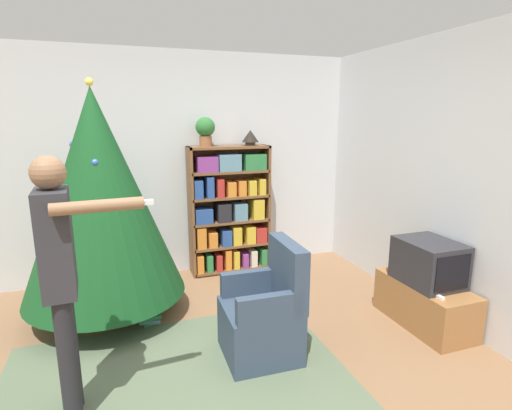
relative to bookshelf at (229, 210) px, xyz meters
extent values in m
plane|color=#846042|center=(-0.71, -2.08, -0.76)|extent=(14.00, 14.00, 0.00)
cube|color=silver|center=(-0.71, 0.23, 0.54)|extent=(8.00, 0.10, 2.60)
cube|color=silver|center=(1.60, -2.08, 0.54)|extent=(0.10, 8.00, 2.60)
cube|color=#56664C|center=(-0.94, -1.94, -0.76)|extent=(2.44, 1.71, 0.01)
cube|color=brown|center=(-0.46, 0.01, 0.00)|extent=(0.03, 0.30, 1.53)
cube|color=brown|center=(0.47, 0.01, 0.00)|extent=(0.03, 0.30, 1.53)
cube|color=brown|center=(0.00, 0.01, 0.75)|extent=(0.96, 0.30, 0.03)
cube|color=brown|center=(0.00, 0.15, 0.00)|extent=(0.96, 0.01, 1.53)
cube|color=brown|center=(0.00, 0.01, -0.73)|extent=(0.93, 0.30, 0.03)
cube|color=orange|center=(-0.39, -0.03, -0.61)|extent=(0.08, 0.23, 0.22)
cube|color=#2D7A42|center=(-0.28, -0.02, -0.61)|extent=(0.07, 0.24, 0.21)
cube|color=#B22D28|center=(-0.17, -0.01, -0.62)|extent=(0.07, 0.26, 0.19)
cube|color=orange|center=(-0.05, -0.03, -0.59)|extent=(0.07, 0.23, 0.24)
cube|color=gold|center=(0.05, -0.03, -0.61)|extent=(0.07, 0.22, 0.22)
cube|color=#843889|center=(0.16, 0.00, -0.63)|extent=(0.07, 0.28, 0.17)
cube|color=beige|center=(0.28, -0.02, -0.62)|extent=(0.08, 0.25, 0.20)
cube|color=#2D7A42|center=(0.41, -0.01, -0.61)|extent=(0.07, 0.27, 0.20)
cube|color=brown|center=(0.00, 0.01, -0.43)|extent=(0.93, 0.30, 0.03)
cube|color=orange|center=(-0.37, -0.01, -0.29)|extent=(0.11, 0.27, 0.25)
cube|color=orange|center=(-0.23, 0.00, -0.32)|extent=(0.10, 0.28, 0.18)
cube|color=#284C93|center=(-0.07, -0.03, -0.32)|extent=(0.12, 0.23, 0.19)
cube|color=gold|center=(0.06, -0.03, -0.31)|extent=(0.11, 0.22, 0.22)
cube|color=gold|center=(0.24, -0.03, -0.31)|extent=(0.11, 0.22, 0.21)
cube|color=#B22D28|center=(0.37, -0.01, -0.32)|extent=(0.13, 0.25, 0.18)
cube|color=brown|center=(0.00, 0.01, -0.13)|extent=(0.93, 0.30, 0.03)
cube|color=#284C93|center=(-0.33, -0.03, -0.03)|extent=(0.20, 0.23, 0.17)
cube|color=#232328|center=(-0.09, -0.01, -0.01)|extent=(0.16, 0.26, 0.22)
cube|color=#5B899E|center=(0.11, -0.01, -0.01)|extent=(0.16, 0.26, 0.21)
cube|color=gold|center=(0.33, -0.01, 0.01)|extent=(0.14, 0.27, 0.24)
cube|color=brown|center=(0.00, 0.01, 0.17)|extent=(0.93, 0.30, 0.03)
cube|color=#284C93|center=(-0.39, -0.01, 0.29)|extent=(0.10, 0.27, 0.21)
cube|color=#284C93|center=(-0.25, -0.01, 0.31)|extent=(0.08, 0.27, 0.24)
cube|color=#B22D28|center=(-0.13, -0.02, 0.29)|extent=(0.08, 0.25, 0.21)
cube|color=orange|center=(0.00, 0.00, 0.27)|extent=(0.10, 0.28, 0.17)
cube|color=orange|center=(0.13, -0.03, 0.27)|extent=(0.09, 0.22, 0.18)
cube|color=gold|center=(0.26, -0.02, 0.27)|extent=(0.09, 0.24, 0.18)
cube|color=gold|center=(0.38, -0.03, 0.28)|extent=(0.08, 0.23, 0.19)
cube|color=brown|center=(0.00, 0.01, 0.47)|extent=(0.93, 0.30, 0.03)
cube|color=#843889|center=(-0.27, -0.02, 0.57)|extent=(0.24, 0.24, 0.18)
cube|color=#5B899E|center=(-0.01, -0.04, 0.58)|extent=(0.26, 0.21, 0.19)
cube|color=#2D7A42|center=(0.30, -0.02, 0.58)|extent=(0.26, 0.25, 0.19)
cube|color=#996638|center=(1.31, -1.87, -0.56)|extent=(0.44, 0.90, 0.40)
cube|color=#28282D|center=(1.31, -1.87, -0.16)|extent=(0.43, 0.54, 0.39)
cube|color=black|center=(1.31, -2.14, -0.16)|extent=(0.35, 0.01, 0.30)
cube|color=white|center=(1.18, -2.14, -0.35)|extent=(0.04, 0.12, 0.02)
cylinder|color=#4C3323|center=(-1.41, -0.71, -0.71)|extent=(0.36, 0.36, 0.10)
cylinder|color=brown|center=(-1.41, -0.71, -0.60)|extent=(0.08, 0.08, 0.12)
cone|color=#14471E|center=(-1.41, -0.71, 0.41)|extent=(1.46, 1.46, 1.90)
sphere|color=#335BB2|center=(-1.28, -1.27, -0.22)|extent=(0.05, 0.05, 0.05)
sphere|color=gold|center=(-0.92, -0.63, -0.01)|extent=(0.06, 0.06, 0.06)
sphere|color=#335BB2|center=(-1.41, -0.94, 0.73)|extent=(0.06, 0.06, 0.06)
sphere|color=#335BB2|center=(-0.85, -0.66, -0.21)|extent=(0.06, 0.06, 0.06)
sphere|color=silver|center=(-0.94, -0.53, -0.03)|extent=(0.05, 0.05, 0.05)
sphere|color=#335BB2|center=(-1.59, -0.68, 0.86)|extent=(0.06, 0.06, 0.06)
sphere|color=red|center=(-1.76, -1.08, -0.01)|extent=(0.07, 0.07, 0.07)
sphere|color=gold|center=(-1.90, -0.44, -0.18)|extent=(0.07, 0.07, 0.07)
sphere|color=#E5CC4C|center=(-1.41, -0.71, 1.39)|extent=(0.07, 0.07, 0.07)
cube|color=#334256|center=(-0.27, -1.82, -0.55)|extent=(0.58, 0.58, 0.42)
cube|color=#334256|center=(-0.04, -1.83, -0.09)|extent=(0.14, 0.56, 0.50)
cube|color=#334256|center=(-0.27, -1.58, -0.24)|extent=(0.51, 0.09, 0.20)
cube|color=#334256|center=(-0.28, -2.06, -0.24)|extent=(0.51, 0.09, 0.20)
cylinder|color=#232328|center=(-1.62, -1.96, -0.34)|extent=(0.11, 0.11, 0.84)
cylinder|color=#232328|center=(-1.61, -2.14, -0.34)|extent=(0.11, 0.11, 0.84)
cube|color=#2D2D33|center=(-1.61, -2.05, 0.39)|extent=(0.20, 0.33, 0.63)
cylinder|color=#8C6647|center=(-1.62, -1.85, 0.36)|extent=(0.07, 0.07, 0.50)
cylinder|color=#8C6647|center=(-1.36, -2.24, 0.63)|extent=(0.48, 0.10, 0.07)
cube|color=white|center=(-1.12, -2.22, 0.63)|extent=(0.11, 0.04, 0.03)
sphere|color=#8C6647|center=(-1.61, -2.05, 0.80)|extent=(0.19, 0.19, 0.19)
cylinder|color=#935B38|center=(-0.27, 0.01, 0.83)|extent=(0.14, 0.14, 0.12)
sphere|color=#2D7033|center=(-0.27, 0.01, 0.99)|extent=(0.22, 0.22, 0.22)
cylinder|color=#473828|center=(0.27, 0.01, 0.79)|extent=(0.12, 0.12, 0.04)
cone|color=black|center=(0.27, 0.01, 0.88)|extent=(0.20, 0.20, 0.14)
cube|color=#2D7A42|center=(-1.05, -1.02, -0.75)|extent=(0.18, 0.17, 0.03)
cube|color=#5B899E|center=(-1.05, -1.03, -0.72)|extent=(0.21, 0.18, 0.03)
cube|color=#2D7A42|center=(-1.06, -1.03, -0.69)|extent=(0.21, 0.17, 0.03)
camera|label=1|loc=(-1.25, -4.51, 1.10)|focal=28.00mm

